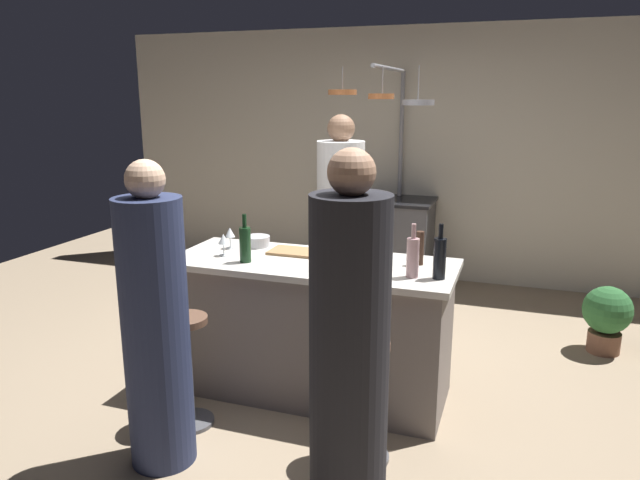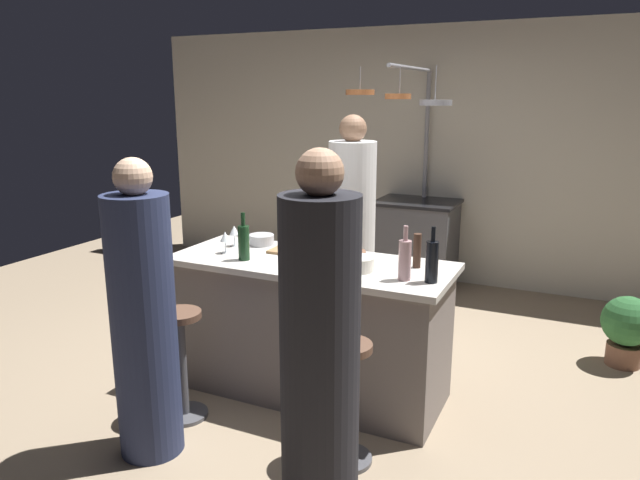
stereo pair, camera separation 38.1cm
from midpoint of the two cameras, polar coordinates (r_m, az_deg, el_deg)
name	(u,v)px [view 1 (the left image)]	position (r m, az deg, el deg)	size (l,w,h in m)	color
ground_plane	(313,390)	(4.05, -3.51, -14.41)	(9.00, 9.00, 0.00)	gray
back_wall	(403,155)	(6.32, 6.38, 8.19)	(6.40, 0.16, 2.60)	beige
kitchen_island	(312,327)	(3.85, -3.61, -8.47)	(1.80, 0.72, 0.90)	slate
stove_range	(393,242)	(6.08, 5.32, -0.18)	(0.80, 0.64, 0.89)	#47474C
chef	(340,235)	(4.72, -0.34, 0.48)	(0.37, 0.37, 1.77)	white
bar_stool_right	(364,395)	(3.20, 0.81, -14.92)	(0.28, 0.28, 0.68)	#4C4C51
guest_right	(349,353)	(2.67, -1.30, -11.01)	(0.36, 0.36, 1.71)	black
bar_stool_left	(188,366)	(3.64, -15.75, -11.72)	(0.28, 0.28, 0.68)	#4C4C51
guest_left	(156,329)	(3.21, -19.01, -8.22)	(0.34, 0.34, 1.62)	#262D4C
overhead_pot_rack	(389,122)	(5.45, 4.70, 11.35)	(0.90, 1.28, 2.17)	gray
potted_plant	(607,315)	(4.89, 24.09, -6.71)	(0.36, 0.36, 0.52)	brown
cutting_board	(294,252)	(3.90, -5.34, -1.17)	(0.32, 0.22, 0.02)	#997047
pepper_mill	(420,248)	(3.61, 6.70, -0.83)	(0.05, 0.05, 0.21)	#382319
wine_bottle_dark	(440,258)	(3.34, 8.36, -1.74)	(0.07, 0.07, 0.32)	black
wine_bottle_rose	(413,257)	(3.35, 5.79, -1.67)	(0.07, 0.07, 0.31)	#B78C8E
wine_bottle_red	(245,244)	(3.70, -10.22, -0.40)	(0.07, 0.07, 0.30)	#143319
wine_glass_by_chef	(223,240)	(3.88, -12.15, -0.03)	(0.07, 0.07, 0.15)	silver
wine_glass_near_left_guest	(230,233)	(4.05, -11.42, 0.60)	(0.07, 0.07, 0.15)	silver
mixing_bowl_wooden	(351,255)	(3.70, 0.06, -1.53)	(0.22, 0.22, 0.07)	brown
mixing_bowl_steel	(257,241)	(4.09, -8.78, -0.15)	(0.18, 0.18, 0.07)	#B7B7BC
mixing_bowl_ceramic	(364,263)	(3.51, 1.17, -2.26)	(0.19, 0.19, 0.08)	silver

